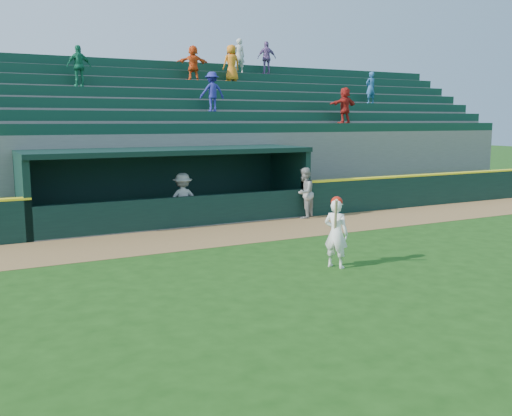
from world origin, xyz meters
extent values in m
plane|color=#194110|center=(0.00, 0.00, 0.00)|extent=(120.00, 120.00, 0.00)
cube|color=olive|center=(0.00, 4.90, 0.01)|extent=(40.00, 3.00, 0.01)
cube|color=black|center=(12.25, 6.55, 0.60)|extent=(15.50, 0.30, 1.20)
cube|color=yellow|center=(12.25, 6.55, 1.23)|extent=(15.50, 0.32, 0.06)
imported|color=#9C9B97|center=(4.36, 6.26, 0.88)|extent=(1.09, 1.05, 1.77)
imported|color=#9E9E99|center=(0.13, 6.91, 0.85)|extent=(1.20, 0.82, 1.71)
cube|color=slate|center=(0.00, 7.70, 0.02)|extent=(9.00, 2.60, 0.04)
cube|color=black|center=(-4.60, 7.70, 1.15)|extent=(0.20, 2.60, 2.30)
cube|color=black|center=(4.60, 7.70, 1.15)|extent=(0.20, 2.60, 2.30)
cube|color=black|center=(0.00, 9.00, 1.15)|extent=(9.40, 0.20, 2.30)
cube|color=black|center=(0.00, 7.70, 2.38)|extent=(9.40, 2.80, 0.16)
cube|color=black|center=(0.00, 6.48, 0.50)|extent=(9.00, 0.16, 1.00)
cube|color=brown|center=(0.00, 8.50, 0.25)|extent=(8.40, 0.45, 0.10)
cube|color=slate|center=(0.00, 9.53, 1.46)|extent=(34.00, 0.85, 2.91)
cube|color=#0F3828|center=(0.00, 9.41, 3.09)|extent=(34.00, 0.60, 0.36)
cube|color=slate|center=(0.00, 10.38, 1.68)|extent=(34.00, 0.85, 3.36)
cube|color=#0F3828|center=(0.00, 10.26, 3.54)|extent=(34.00, 0.60, 0.36)
cube|color=slate|center=(0.00, 11.22, 1.91)|extent=(34.00, 0.85, 3.81)
cube|color=#0F3828|center=(0.00, 11.11, 3.99)|extent=(34.00, 0.60, 0.36)
cube|color=slate|center=(0.00, 12.07, 2.13)|extent=(34.00, 0.85, 4.26)
cube|color=#0F3828|center=(0.00, 11.96, 4.44)|extent=(34.00, 0.60, 0.36)
cube|color=slate|center=(0.00, 12.93, 2.35)|extent=(34.00, 0.85, 4.71)
cube|color=#0F3828|center=(0.00, 12.81, 4.89)|extent=(34.00, 0.60, 0.36)
cube|color=slate|center=(0.00, 13.78, 2.58)|extent=(34.00, 0.85, 5.16)
cube|color=#0F3828|center=(0.00, 13.66, 5.34)|extent=(34.00, 0.60, 0.36)
cube|color=slate|center=(0.00, 14.62, 2.80)|extent=(34.00, 0.85, 5.61)
cube|color=#0F3828|center=(0.00, 14.51, 5.79)|extent=(34.00, 0.60, 0.36)
cube|color=slate|center=(0.00, 15.20, 2.80)|extent=(34.50, 0.30, 5.61)
imported|color=orange|center=(4.70, 12.83, 5.86)|extent=(0.79, 0.52, 1.58)
imported|color=#AE1F1A|center=(8.34, 9.43, 4.02)|extent=(1.43, 0.62, 1.49)
imported|color=#295E99|center=(11.06, 11.12, 4.90)|extent=(0.55, 0.38, 1.45)
imported|color=#805897|center=(6.93, 13.68, 6.28)|extent=(0.95, 0.55, 1.52)
imported|color=#F3551B|center=(2.90, 12.83, 5.79)|extent=(1.38, 0.57, 1.44)
imported|color=silver|center=(5.48, 13.68, 6.29)|extent=(0.61, 0.45, 1.54)
imported|color=navy|center=(2.66, 10.28, 4.47)|extent=(1.00, 0.60, 1.51)
imported|color=#19734D|center=(-1.97, 11.97, 5.38)|extent=(0.93, 0.47, 1.53)
imported|color=white|center=(1.35, 0.20, 0.80)|extent=(0.62, 0.70, 1.60)
sphere|color=#AC1A09|center=(1.35, 0.20, 1.53)|extent=(0.27, 0.27, 0.27)
cylinder|color=tan|center=(1.17, -0.02, 1.30)|extent=(0.32, 0.44, 0.76)
camera|label=1|loc=(-6.29, -10.32, 3.36)|focal=40.00mm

